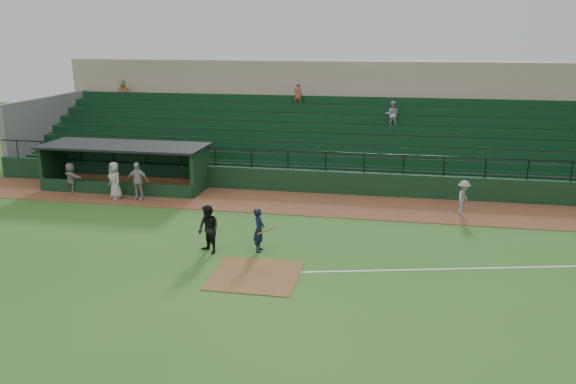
# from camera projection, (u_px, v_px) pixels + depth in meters

# --- Properties ---
(ground) EXTENTS (90.00, 90.00, 0.00)m
(ground) POSITION_uv_depth(u_px,v_px,m) (262.00, 265.00, 20.80)
(ground) COLOR #2D581C
(ground) RESTS_ON ground
(warning_track) EXTENTS (40.00, 4.00, 0.03)m
(warning_track) POSITION_uv_depth(u_px,v_px,m) (299.00, 203.00, 28.37)
(warning_track) COLOR brown
(warning_track) RESTS_ON ground
(home_plate_dirt) EXTENTS (3.00, 3.00, 0.03)m
(home_plate_dirt) POSITION_uv_depth(u_px,v_px,m) (255.00, 275.00, 19.85)
(home_plate_dirt) COLOR brown
(home_plate_dirt) RESTS_ON ground
(foul_line) EXTENTS (17.49, 4.44, 0.01)m
(foul_line) POSITION_uv_depth(u_px,v_px,m) (487.00, 268.00, 20.48)
(foul_line) COLOR white
(foul_line) RESTS_ON ground
(stadium_structure) EXTENTS (38.00, 13.08, 6.40)m
(stadium_structure) POSITION_uv_depth(u_px,v_px,m) (322.00, 131.00, 35.78)
(stadium_structure) COLOR black
(stadium_structure) RESTS_ON ground
(dugout) EXTENTS (8.90, 3.20, 2.42)m
(dugout) POSITION_uv_depth(u_px,v_px,m) (129.00, 163.00, 31.28)
(dugout) COLOR black
(dugout) RESTS_ON ground
(batter_at_plate) EXTENTS (1.01, 0.69, 1.73)m
(batter_at_plate) POSITION_uv_depth(u_px,v_px,m) (259.00, 230.00, 21.89)
(batter_at_plate) COLOR black
(batter_at_plate) RESTS_ON ground
(umpire) EXTENTS (1.16, 1.12, 1.88)m
(umpire) POSITION_uv_depth(u_px,v_px,m) (208.00, 229.00, 21.72)
(umpire) COLOR black
(umpire) RESTS_ON ground
(runner) EXTENTS (0.90, 1.17, 1.59)m
(runner) POSITION_uv_depth(u_px,v_px,m) (463.00, 197.00, 26.41)
(runner) COLOR gray
(runner) RESTS_ON warning_track
(dugout_player_a) EXTENTS (1.15, 0.52, 1.93)m
(dugout_player_a) POSITION_uv_depth(u_px,v_px,m) (137.00, 181.00, 28.70)
(dugout_player_a) COLOR #AAA59F
(dugout_player_a) RESTS_ON warning_track
(dugout_player_b) EXTENTS (1.11, 1.04, 1.90)m
(dugout_player_b) POSITION_uv_depth(u_px,v_px,m) (115.00, 180.00, 28.90)
(dugout_player_b) COLOR #ABA5A0
(dugout_player_b) RESTS_ON warning_track
(dugout_player_c) EXTENTS (1.53, 1.16, 1.61)m
(dugout_player_c) POSITION_uv_depth(u_px,v_px,m) (71.00, 177.00, 30.12)
(dugout_player_c) COLOR #9F9B95
(dugout_player_c) RESTS_ON warning_track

